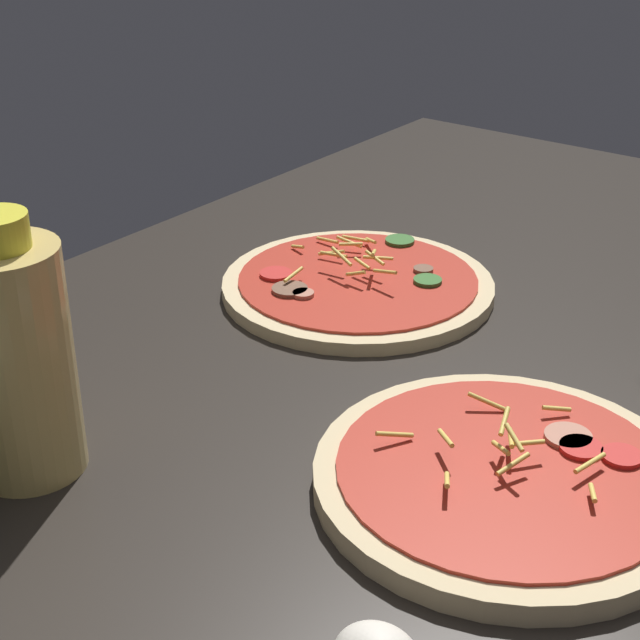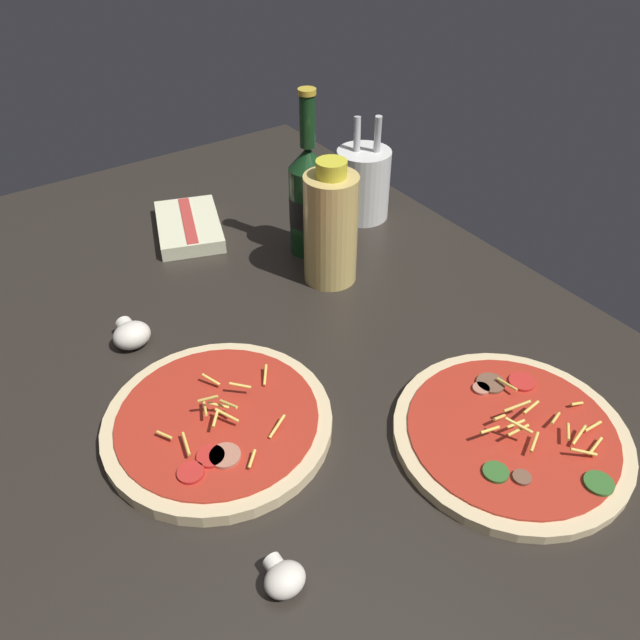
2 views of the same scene
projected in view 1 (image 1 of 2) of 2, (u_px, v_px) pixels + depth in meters
counter_slab at (375, 429)px, 79.41cm from camera, size 160.00×90.00×2.50cm
pizza_near at (505, 478)px, 69.68cm from camera, size 27.30×27.30×5.48cm
pizza_far at (357, 285)px, 99.59cm from camera, size 27.61×27.61×4.80cm
oil_bottle at (15, 358)px, 68.69cm from camera, size 8.25×8.25×19.82cm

